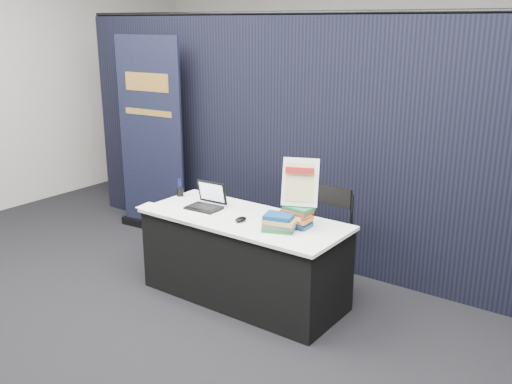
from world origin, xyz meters
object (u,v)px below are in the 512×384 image
object	(u,v)px
book_stack_tall	(297,216)
laptop	(207,202)
pullup_banner	(151,148)
stacking_chair	(319,239)
info_sign	(300,183)
book_stack_short	(280,222)
display_table	(244,258)

from	to	relation	value
book_stack_tall	laptop	bearing A→B (deg)	-175.62
pullup_banner	stacking_chair	distance (m)	2.46
laptop	info_sign	xyz separation A→B (m)	(0.91, 0.10, 0.31)
laptop	stacking_chair	bearing A→B (deg)	18.02
laptop	book_stack_short	distance (m)	0.84
book_stack_short	pullup_banner	world-z (taller)	pullup_banner
display_table	stacking_chair	bearing A→B (deg)	36.05
stacking_chair	pullup_banner	bearing A→B (deg)	176.34
display_table	book_stack_short	bearing A→B (deg)	-11.36
book_stack_tall	stacking_chair	xyz separation A→B (m)	(0.03, 0.31, -0.29)
info_sign	display_table	bearing A→B (deg)	168.59
info_sign	stacking_chair	size ratio (longest dim) A/B	0.40
display_table	info_sign	xyz separation A→B (m)	(0.49, 0.10, 0.74)
laptop	book_stack_short	world-z (taller)	laptop
pullup_banner	stacking_chair	world-z (taller)	pullup_banner
book_stack_tall	book_stack_short	distance (m)	0.17
laptop	book_stack_short	bearing A→B (deg)	-9.90
info_sign	laptop	bearing A→B (deg)	163.22
info_sign	pullup_banner	xyz separation A→B (m)	(-2.37, 0.64, -0.13)
laptop	info_sign	bearing A→B (deg)	2.31
book_stack_short	stacking_chair	world-z (taller)	stacking_chair
stacking_chair	display_table	bearing A→B (deg)	-138.96
laptop	pullup_banner	bearing A→B (deg)	149.07
book_stack_short	info_sign	xyz separation A→B (m)	(0.06, 0.19, 0.29)
stacking_chair	info_sign	bearing A→B (deg)	-91.43
display_table	stacking_chair	world-z (taller)	stacking_chair
laptop	book_stack_tall	distance (m)	0.91
laptop	book_stack_tall	size ratio (longest dim) A/B	1.43
book_stack_short	pullup_banner	xyz separation A→B (m)	(-2.30, 0.83, 0.16)
laptop	book_stack_tall	bearing A→B (deg)	0.39
stacking_chair	book_stack_tall	bearing A→B (deg)	-90.80
display_table	laptop	size ratio (longest dim) A/B	5.79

